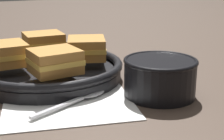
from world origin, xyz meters
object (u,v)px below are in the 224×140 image
at_px(sandwich_far_right, 55,61).
at_px(soup_bowl, 160,75).
at_px(sandwich_near_right, 44,42).
at_px(spoon, 84,97).
at_px(sandwich_near_left, 88,48).
at_px(skillet, 50,70).
at_px(sandwich_far_left, 6,54).

bearing_deg(sandwich_far_right, soup_bowl, -28.38).
xyz_separation_m(sandwich_near_right, sandwich_far_right, (-0.02, -0.18, 0.00)).
bearing_deg(spoon, sandwich_near_right, 68.70).
distance_m(sandwich_near_left, sandwich_near_right, 0.13).
height_order(skillet, sandwich_near_right, sandwich_near_right).
relative_size(soup_bowl, sandwich_near_left, 1.25).
distance_m(soup_bowl, sandwich_near_right, 0.32).
bearing_deg(soup_bowl, sandwich_far_left, 142.85).
height_order(spoon, skillet, skillet).
height_order(soup_bowl, skillet, soup_bowl).
bearing_deg(sandwich_far_right, sandwich_near_left, 38.62).
height_order(soup_bowl, sandwich_near_left, sandwich_near_left).
bearing_deg(spoon, sandwich_far_left, 99.91).
height_order(soup_bowl, sandwich_far_right, sandwich_far_right).
height_order(spoon, sandwich_far_right, sandwich_far_right).
bearing_deg(sandwich_far_left, soup_bowl, -37.15).
distance_m(skillet, sandwich_far_right, 0.10).
bearing_deg(skillet, sandwich_far_right, -96.38).
bearing_deg(sandwich_far_left, sandwich_near_left, -6.38).
distance_m(sandwich_near_right, sandwich_far_left, 0.13).
height_order(sandwich_far_left, sandwich_far_right, same).
bearing_deg(soup_bowl, skillet, 132.37).
distance_m(sandwich_far_left, sandwich_far_right, 0.13).
height_order(spoon, sandwich_near_right, sandwich_near_right).
bearing_deg(skillet, sandwich_near_right, 83.62).
distance_m(spoon, skillet, 0.16).
distance_m(skillet, sandwich_far_left, 0.10).
relative_size(skillet, sandwich_far_right, 3.21).
xyz_separation_m(soup_bowl, spoon, (-0.14, 0.03, -0.03)).
height_order(sandwich_near_left, sandwich_near_right, same).
height_order(sandwich_near_right, sandwich_far_left, same).
bearing_deg(sandwich_near_right, sandwich_far_left, -141.38).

